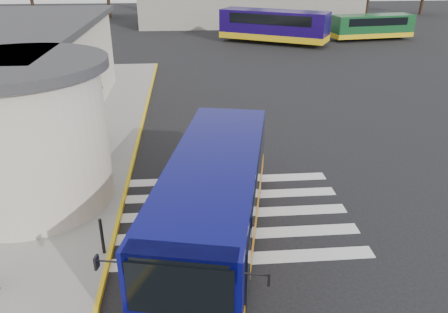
{
  "coord_description": "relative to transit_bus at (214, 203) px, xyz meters",
  "views": [
    {
      "loc": [
        -1.65,
        -13.12,
        7.84
      ],
      "look_at": [
        -0.6,
        -0.5,
        1.97
      ],
      "focal_mm": 35.0,
      "sensor_mm": 36.0,
      "label": 1
    }
  ],
  "objects": [
    {
      "name": "far_bus_b",
      "position": [
        17.87,
        32.71,
        0.08
      ],
      "size": [
        8.4,
        3.45,
        2.1
      ],
      "rotation": [
        0.0,
        0.0,
        1.72
      ],
      "color": "#144B22",
      "rests_on": "ground"
    },
    {
      "name": "curb_strip",
      "position": [
        -3.02,
        6.22,
        -1.2
      ],
      "size": [
        0.12,
        34.0,
        0.16
      ],
      "primitive_type": "cube",
      "color": "yellow",
      "rests_on": "ground"
    },
    {
      "name": "depot_building",
      "position": [
        7.03,
        44.22,
        0.82
      ],
      "size": [
        26.4,
        8.4,
        4.2
      ],
      "color": "gray",
      "rests_on": "ground"
    },
    {
      "name": "far_bus_a",
      "position": [
        7.72,
        31.63,
        0.44
      ],
      "size": [
        10.36,
        7.56,
        2.65
      ],
      "rotation": [
        0.0,
        0.0,
        1.06
      ],
      "color": "#17064E",
      "rests_on": "ground"
    },
    {
      "name": "bollard",
      "position": [
        -3.17,
        -0.56,
        -0.57
      ],
      "size": [
        0.09,
        0.09,
        1.12
      ],
      "primitive_type": "cylinder",
      "color": "black",
      "rests_on": "sidewalk"
    },
    {
      "name": "pedestrian_b",
      "position": [
        -5.73,
        1.45,
        -0.26
      ],
      "size": [
        0.7,
        0.88,
        1.75
      ],
      "primitive_type": "imported",
      "rotation": [
        0.0,
        0.0,
        -1.62
      ],
      "color": "black",
      "rests_on": "sidewalk"
    },
    {
      "name": "ground",
      "position": [
        1.03,
        2.22,
        -1.28
      ],
      "size": [
        140.0,
        140.0,
        0.0
      ],
      "primitive_type": "plane",
      "color": "black",
      "rests_on": "ground"
    },
    {
      "name": "crosswalk",
      "position": [
        0.53,
        1.42,
        -1.28
      ],
      "size": [
        8.0,
        5.35,
        0.01
      ],
      "color": "silver",
      "rests_on": "ground"
    },
    {
      "name": "transit_bus",
      "position": [
        0.0,
        0.0,
        0.0
      ],
      "size": [
        4.76,
        9.78,
        2.68
      ],
      "rotation": [
        0.0,
        0.0,
        -0.22
      ],
      "color": "#070858",
      "rests_on": "ground"
    },
    {
      "name": "sidewalk",
      "position": [
        -7.97,
        6.22,
        -1.21
      ],
      "size": [
        10.0,
        34.0,
        0.15
      ],
      "primitive_type": "cube",
      "color": "gray",
      "rests_on": "ground"
    }
  ]
}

